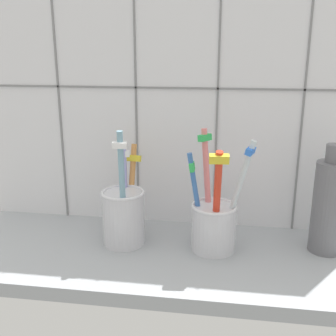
% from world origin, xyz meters
% --- Properties ---
extents(counter_slab, '(0.64, 0.22, 0.02)m').
position_xyz_m(counter_slab, '(0.00, 0.00, 0.01)').
color(counter_slab, '#9EA3A8').
rests_on(counter_slab, ground).
extents(tile_wall_back, '(0.64, 0.02, 0.45)m').
position_xyz_m(tile_wall_back, '(0.00, 0.12, 0.23)').
color(tile_wall_back, white).
rests_on(tile_wall_back, ground).
extents(toothbrush_cup_left, '(0.06, 0.09, 0.18)m').
position_xyz_m(toothbrush_cup_left, '(-0.07, 0.02, 0.07)').
color(toothbrush_cup_left, silver).
rests_on(toothbrush_cup_left, counter_slab).
extents(toothbrush_cup_right, '(0.09, 0.08, 0.18)m').
position_xyz_m(toothbrush_cup_right, '(0.07, 0.02, 0.06)').
color(toothbrush_cup_right, silver).
rests_on(toothbrush_cup_right, counter_slab).
extents(ceramic_vase, '(0.05, 0.05, 0.16)m').
position_xyz_m(ceramic_vase, '(0.23, 0.04, 0.09)').
color(ceramic_vase, slate).
rests_on(ceramic_vase, counter_slab).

